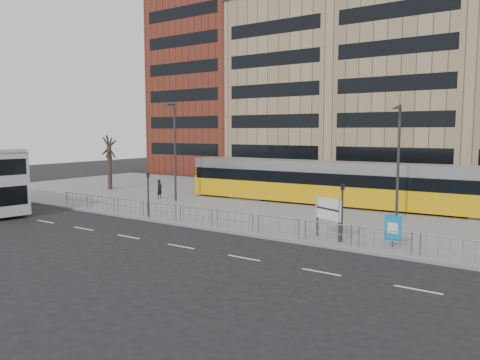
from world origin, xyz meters
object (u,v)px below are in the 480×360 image
Objects in this scene: traffic_light_east at (342,205)px; bare_tree at (109,134)px; pedestrian at (160,189)px; ad_panel at (393,228)px; traffic_light_west at (148,189)px; lamp_post_west at (175,148)px; tram at (358,185)px; station_sign at (328,211)px; lamp_post_east at (398,157)px.

traffic_light_east is 0.42× the size of bare_tree.
pedestrian is at bearing 176.71° from traffic_light_east.
bare_tree is (-30.97, 8.05, 4.61)m from ad_panel.
ad_panel is 0.53× the size of traffic_light_east.
bare_tree is at bearing 72.01° from pedestrian.
lamp_post_west is (-3.62, 6.71, 2.54)m from traffic_light_west.
tram is at bearing 7.38° from bare_tree.
traffic_light_east reaches higher than pedestrian.
station_sign is 12.86m from traffic_light_west.
lamp_post_east reaches higher than traffic_light_east.
traffic_light_east is at bearing -19.23° from lamp_post_west.
lamp_post_east reaches higher than tram.
bare_tree is (-8.85, 1.98, 4.76)m from pedestrian.
traffic_light_east is at bearing -76.90° from tram.
station_sign is at bearing -179.64° from traffic_light_east.
ad_panel is 21.01m from lamp_post_west.
pedestrian is at bearing 171.53° from ad_panel.
bare_tree is at bearing 172.31° from ad_panel.
tram is 9.54× the size of traffic_light_west.
traffic_light_west reaches higher than pedestrian.
ad_panel is 2.81m from traffic_light_east.
ad_panel is at bearing -75.50° from lamp_post_east.
traffic_light_east is at bearing -164.66° from ad_panel.
ad_panel is 1.00× the size of pedestrian.
tram is 9.54× the size of traffic_light_east.
tram reaches higher than station_sign.
lamp_post_west is 11.36m from bare_tree.
traffic_light_east is 8.06m from lamp_post_east.
ad_panel is at bearing 23.46° from traffic_light_east.
traffic_light_east is (13.71, 0.67, 0.00)m from traffic_light_west.
lamp_post_west is at bearing -175.43° from station_sign.
station_sign is 28.97m from bare_tree.
lamp_post_east reaches higher than station_sign.
lamp_post_east is (4.08, -3.95, 2.44)m from tram.
traffic_light_west is at bearing -31.82° from bare_tree.
bare_tree is at bearing -172.59° from station_sign.
lamp_post_west reaches higher than pedestrian.
traffic_light_east is 0.37× the size of lamp_post_west.
station_sign is 1.36× the size of ad_panel.
station_sign is at bearing -113.84° from pedestrian.
pedestrian is 0.53× the size of traffic_light_west.
station_sign is 1.01m from traffic_light_east.
bare_tree is at bearing 178.45° from traffic_light_east.
traffic_light_east is (-2.59, -0.38, 1.01)m from ad_panel.
traffic_light_east is 29.82m from bare_tree.
station_sign is at bearing -19.47° from lamp_post_west.
lamp_post_east is at bearing 25.29° from traffic_light_west.
tram is 6.18m from lamp_post_east.
bare_tree is (-24.99, -3.24, 3.84)m from tram.
lamp_post_west reaches higher than traffic_light_west.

